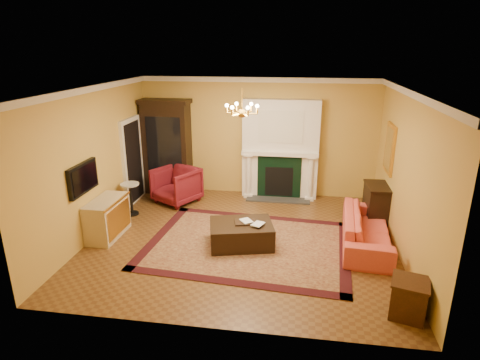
% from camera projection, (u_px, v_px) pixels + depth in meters
% --- Properties ---
extents(floor, '(6.00, 5.50, 0.02)m').
position_uv_depth(floor, '(242.00, 239.00, 8.14)').
color(floor, brown).
rests_on(floor, ground).
extents(ceiling, '(6.00, 5.50, 0.02)m').
position_uv_depth(ceiling, '(242.00, 88.00, 7.18)').
color(ceiling, silver).
rests_on(ceiling, wall_back).
extents(wall_back, '(6.00, 0.02, 3.00)m').
position_uv_depth(wall_back, '(257.00, 137.00, 10.25)').
color(wall_back, gold).
rests_on(wall_back, floor).
extents(wall_front, '(6.00, 0.02, 3.00)m').
position_uv_depth(wall_front, '(210.00, 231.00, 5.07)').
color(wall_front, gold).
rests_on(wall_front, floor).
extents(wall_left, '(0.02, 5.50, 3.00)m').
position_uv_depth(wall_left, '(95.00, 162.00, 8.09)').
color(wall_left, gold).
rests_on(wall_left, floor).
extents(wall_right, '(0.02, 5.50, 3.00)m').
position_uv_depth(wall_right, '(407.00, 175.00, 7.23)').
color(wall_right, gold).
rests_on(wall_right, floor).
extents(fireplace, '(1.90, 0.70, 2.50)m').
position_uv_depth(fireplace, '(280.00, 152.00, 10.08)').
color(fireplace, white).
rests_on(fireplace, wall_back).
extents(crown_molding, '(6.00, 5.50, 0.12)m').
position_uv_depth(crown_molding, '(249.00, 87.00, 8.10)').
color(crown_molding, silver).
rests_on(crown_molding, ceiling).
extents(doorway, '(0.08, 1.05, 2.10)m').
position_uv_depth(doorway, '(133.00, 161.00, 9.82)').
color(doorway, silver).
rests_on(doorway, wall_left).
extents(tv_panel, '(0.09, 0.95, 0.58)m').
position_uv_depth(tv_panel, '(83.00, 178.00, 7.56)').
color(tv_panel, black).
rests_on(tv_panel, wall_left).
extents(gilt_mirror, '(0.06, 0.76, 1.05)m').
position_uv_depth(gilt_mirror, '(389.00, 149.00, 8.51)').
color(gilt_mirror, gold).
rests_on(gilt_mirror, wall_right).
extents(chandelier, '(0.63, 0.55, 0.53)m').
position_uv_depth(chandelier, '(242.00, 110.00, 7.31)').
color(chandelier, gold).
rests_on(chandelier, ceiling).
extents(oriental_rug, '(4.13, 3.23, 0.02)m').
position_uv_depth(oriental_rug, '(248.00, 244.00, 7.90)').
color(oriental_rug, '#43100E').
rests_on(oriental_rug, floor).
extents(china_cabinet, '(1.19, 0.57, 2.35)m').
position_uv_depth(china_cabinet, '(168.00, 149.00, 10.43)').
color(china_cabinet, black).
rests_on(china_cabinet, floor).
extents(wingback_armchair, '(1.26, 1.23, 0.97)m').
position_uv_depth(wingback_armchair, '(176.00, 184.00, 9.91)').
color(wingback_armchair, maroon).
rests_on(wingback_armchair, floor).
extents(pedestal_table, '(0.42, 0.42, 0.76)m').
position_uv_depth(pedestal_table, '(131.00, 197.00, 9.18)').
color(pedestal_table, black).
rests_on(pedestal_table, floor).
extents(commode, '(0.52, 1.07, 0.80)m').
position_uv_depth(commode, '(107.00, 218.00, 8.15)').
color(commode, '#C6B590').
rests_on(commode, floor).
extents(coral_sofa, '(0.85, 2.28, 0.87)m').
position_uv_depth(coral_sofa, '(367.00, 224.00, 7.78)').
color(coral_sofa, '#DA5145').
rests_on(coral_sofa, floor).
extents(end_table, '(0.58, 0.58, 0.55)m').
position_uv_depth(end_table, '(408.00, 299.00, 5.75)').
color(end_table, '#3C1D10').
rests_on(end_table, floor).
extents(console_table, '(0.47, 0.79, 0.86)m').
position_uv_depth(console_table, '(376.00, 205.00, 8.72)').
color(console_table, black).
rests_on(console_table, floor).
extents(leather_ottoman, '(1.37, 1.13, 0.45)m').
position_uv_depth(leather_ottoman, '(241.00, 234.00, 7.82)').
color(leather_ottoman, black).
rests_on(leather_ottoman, oriental_rug).
extents(ottoman_tray, '(0.46, 0.40, 0.03)m').
position_uv_depth(ottoman_tray, '(245.00, 222.00, 7.78)').
color(ottoman_tray, black).
rests_on(ottoman_tray, leather_ottoman).
extents(book_a, '(0.17, 0.13, 0.26)m').
position_uv_depth(book_a, '(242.00, 216.00, 7.68)').
color(book_a, gray).
rests_on(book_a, ottoman_tray).
extents(book_b, '(0.19, 0.09, 0.27)m').
position_uv_depth(book_b, '(254.00, 217.00, 7.64)').
color(book_b, gray).
rests_on(book_b, ottoman_tray).
extents(topiary_left, '(0.17, 0.17, 0.46)m').
position_uv_depth(topiary_left, '(252.00, 140.00, 10.05)').
color(topiary_left, gray).
rests_on(topiary_left, fireplace).
extents(topiary_right, '(0.15, 0.15, 0.41)m').
position_uv_depth(topiary_right, '(301.00, 142.00, 9.89)').
color(topiary_right, gray).
rests_on(topiary_right, fireplace).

